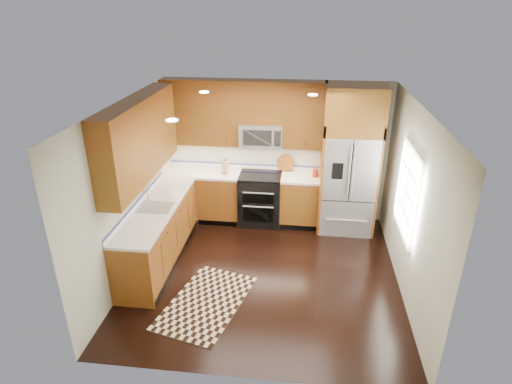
# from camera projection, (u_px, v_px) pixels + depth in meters

# --- Properties ---
(ground) EXTENTS (4.00, 4.00, 0.00)m
(ground) POSITION_uv_depth(u_px,v_px,m) (264.00, 274.00, 6.57)
(ground) COLOR black
(ground) RESTS_ON ground
(wall_back) EXTENTS (4.00, 0.02, 2.60)m
(wall_back) POSITION_uv_depth(u_px,v_px,m) (276.00, 151.00, 7.84)
(wall_back) COLOR beige
(wall_back) RESTS_ON ground
(wall_left) EXTENTS (0.02, 4.00, 2.60)m
(wall_left) POSITION_uv_depth(u_px,v_px,m) (129.00, 190.00, 6.25)
(wall_left) COLOR beige
(wall_left) RESTS_ON ground
(wall_right) EXTENTS (0.02, 4.00, 2.60)m
(wall_right) POSITION_uv_depth(u_px,v_px,m) (411.00, 205.00, 5.81)
(wall_right) COLOR beige
(wall_right) RESTS_ON ground
(window) EXTENTS (0.04, 1.10, 1.30)m
(window) POSITION_uv_depth(u_px,v_px,m) (408.00, 192.00, 5.95)
(window) COLOR white
(window) RESTS_ON ground
(base_cabinets) EXTENTS (2.85, 3.00, 0.90)m
(base_cabinets) POSITION_uv_depth(u_px,v_px,m) (198.00, 216.00, 7.33)
(base_cabinets) COLOR brown
(base_cabinets) RESTS_ON ground
(countertop) EXTENTS (2.86, 3.01, 0.04)m
(countertop) POSITION_uv_depth(u_px,v_px,m) (207.00, 189.00, 7.22)
(countertop) COLOR beige
(countertop) RESTS_ON base_cabinets
(upper_cabinets) EXTENTS (2.85, 3.00, 1.15)m
(upper_cabinets) POSITION_uv_depth(u_px,v_px,m) (201.00, 124.00, 6.83)
(upper_cabinets) COLOR brown
(upper_cabinets) RESTS_ON ground
(range) EXTENTS (0.76, 0.67, 0.95)m
(range) POSITION_uv_depth(u_px,v_px,m) (260.00, 199.00, 7.91)
(range) COLOR black
(range) RESTS_ON ground
(microwave) EXTENTS (0.76, 0.40, 0.42)m
(microwave) POSITION_uv_depth(u_px,v_px,m) (261.00, 135.00, 7.53)
(microwave) COLOR #B2B2B7
(microwave) RESTS_ON ground
(refrigerator) EXTENTS (0.98, 0.75, 2.60)m
(refrigerator) POSITION_uv_depth(u_px,v_px,m) (350.00, 161.00, 7.36)
(refrigerator) COLOR #B2B2B7
(refrigerator) RESTS_ON ground
(sink_faucet) EXTENTS (0.54, 0.44, 0.37)m
(sink_faucet) POSITION_uv_depth(u_px,v_px,m) (154.00, 203.00, 6.55)
(sink_faucet) COLOR #B2B2B7
(sink_faucet) RESTS_ON countertop
(rug) EXTENTS (1.27, 1.72, 0.01)m
(rug) POSITION_uv_depth(u_px,v_px,m) (206.00, 302.00, 5.94)
(rug) COLOR black
(rug) RESTS_ON ground
(knife_block) EXTENTS (0.10, 0.14, 0.28)m
(knife_block) POSITION_uv_depth(u_px,v_px,m) (225.00, 167.00, 7.78)
(knife_block) COLOR tan
(knife_block) RESTS_ON countertop
(utensil_crock) EXTENTS (0.11, 0.11, 0.31)m
(utensil_crock) POSITION_uv_depth(u_px,v_px,m) (315.00, 171.00, 7.61)
(utensil_crock) COLOR maroon
(utensil_crock) RESTS_ON countertop
(cutting_board) EXTENTS (0.39, 0.39, 0.02)m
(cutting_board) POSITION_uv_depth(u_px,v_px,m) (286.00, 170.00, 7.91)
(cutting_board) COLOR brown
(cutting_board) RESTS_ON countertop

